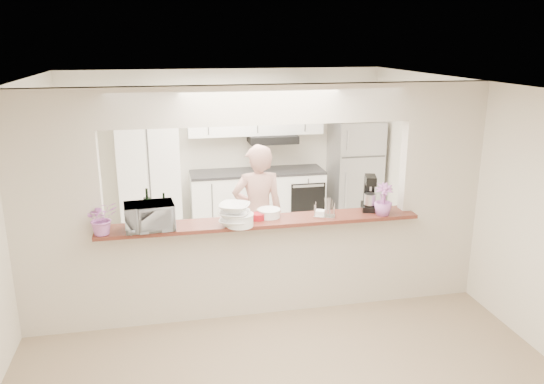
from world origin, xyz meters
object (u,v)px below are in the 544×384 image
object	(u,v)px
toaster_oven	(149,217)
stand_mixer	(370,194)
refrigerator	(355,172)
person	(258,214)

from	to	relation	value
toaster_oven	stand_mixer	xyz separation A→B (m)	(2.40, 0.16, 0.04)
refrigerator	person	xyz separation A→B (m)	(-1.93, -1.85, 0.02)
stand_mixer	person	size ratio (longest dim) A/B	0.23
toaster_oven	refrigerator	bearing A→B (deg)	35.53
refrigerator	toaster_oven	xyz separation A→B (m)	(-3.20, -2.75, 0.37)
refrigerator	stand_mixer	xyz separation A→B (m)	(-0.80, -2.59, 0.42)
toaster_oven	person	bearing A→B (deg)	30.26
toaster_oven	stand_mixer	distance (m)	2.41
toaster_oven	person	xyz separation A→B (m)	(1.27, 0.90, -0.36)
toaster_oven	person	size ratio (longest dim) A/B	0.28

